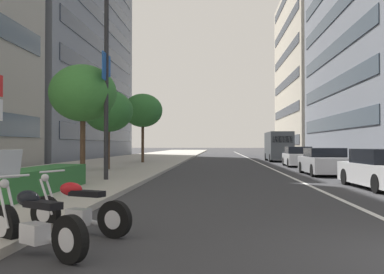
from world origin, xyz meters
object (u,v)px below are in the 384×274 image
(car_following_behind, at_px, (298,157))
(street_lamp_with_banners, at_px, (116,60))
(motorcycle_by_sign_pole, at_px, (33,223))
(motorcycle_under_tarp, at_px, (78,210))
(car_far_down_avenue, at_px, (384,170))
(delivery_van_ahead, at_px, (278,146))
(street_tree_near_plaza_corner, at_px, (143,111))
(street_tree_by_lamp_post, at_px, (83,94))
(street_tree_far_plaza, at_px, (108,111))
(car_lead_in_lane, at_px, (324,162))

(car_following_behind, xyz_separation_m, street_lamp_with_banners, (-14.14, 9.76, 4.27))
(motorcycle_by_sign_pole, xyz_separation_m, motorcycle_under_tarp, (1.42, -0.18, -0.03))
(car_following_behind, bearing_deg, car_far_down_avenue, -177.63)
(motorcycle_by_sign_pole, height_order, delivery_van_ahead, delivery_van_ahead)
(motorcycle_under_tarp, xyz_separation_m, street_tree_near_plaza_corner, (26.71, 3.50, 3.81))
(street_lamp_with_banners, xyz_separation_m, street_tree_near_plaza_corner, (16.84, 1.82, -0.71))
(street_lamp_with_banners, height_order, street_tree_near_plaza_corner, street_lamp_with_banners)
(street_lamp_with_banners, bearing_deg, street_tree_near_plaza_corner, 6.16)
(street_tree_by_lamp_post, relative_size, street_tree_far_plaza, 1.05)
(car_far_down_avenue, xyz_separation_m, street_tree_near_plaza_corner, (18.40, 11.75, 3.57))
(motorcycle_by_sign_pole, height_order, street_lamp_with_banners, street_lamp_with_banners)
(car_following_behind, bearing_deg, street_tree_near_plaza_corner, 78.63)
(car_far_down_avenue, height_order, street_tree_far_plaza, street_tree_far_plaza)
(car_following_behind, bearing_deg, street_tree_far_plaza, 121.64)
(street_tree_near_plaza_corner, bearing_deg, motorcycle_by_sign_pole, -173.26)
(street_tree_far_plaza, height_order, street_tree_near_plaza_corner, street_tree_near_plaza_corner)
(motorcycle_under_tarp, distance_m, street_tree_by_lamp_post, 11.44)
(motorcycle_by_sign_pole, distance_m, street_tree_far_plaza, 19.17)
(car_lead_in_lane, bearing_deg, motorcycle_under_tarp, 152.72)
(car_far_down_avenue, height_order, car_following_behind, car_following_behind)
(street_tree_far_plaza, bearing_deg, motorcycle_by_sign_pole, -168.86)
(motorcycle_under_tarp, xyz_separation_m, delivery_van_ahead, (33.45, -8.00, 1.03))
(delivery_van_ahead, bearing_deg, motorcycle_under_tarp, 166.98)
(motorcycle_by_sign_pole, xyz_separation_m, street_lamp_with_banners, (11.29, 1.51, 4.50))
(motorcycle_by_sign_pole, bearing_deg, street_tree_near_plaza_corner, -49.64)
(motorcycle_under_tarp, bearing_deg, street_lamp_with_banners, -58.08)
(motorcycle_under_tarp, xyz_separation_m, street_tree_far_plaza, (17.16, 3.83, 3.05))
(delivery_van_ahead, bearing_deg, car_following_behind, -179.06)
(street_tree_by_lamp_post, bearing_deg, car_following_behind, -39.83)
(car_lead_in_lane, xyz_separation_m, street_tree_by_lamp_post, (-4.83, 11.05, 3.04))
(car_lead_in_lane, relative_size, street_tree_by_lamp_post, 0.93)
(street_lamp_with_banners, xyz_separation_m, street_tree_by_lamp_post, (0.61, 1.52, -1.25))
(street_tree_by_lamp_post, bearing_deg, car_far_down_avenue, -100.76)
(car_following_behind, relative_size, street_tree_near_plaza_corner, 0.79)
(motorcycle_by_sign_pole, bearing_deg, street_tree_by_lamp_post, -42.09)
(street_tree_by_lamp_post, bearing_deg, motorcycle_by_sign_pole, -165.72)
(car_following_behind, distance_m, street_lamp_with_banners, 17.71)
(car_far_down_avenue, distance_m, street_tree_near_plaza_corner, 22.13)
(delivery_van_ahead, distance_m, street_tree_far_plaza, 20.23)
(car_far_down_avenue, xyz_separation_m, car_following_behind, (15.71, 0.17, 0.01))
(car_lead_in_lane, distance_m, street_lamp_with_banners, 11.78)
(motorcycle_by_sign_pole, relative_size, car_far_down_avenue, 0.41)
(delivery_van_ahead, height_order, street_lamp_with_banners, street_lamp_with_banners)
(car_far_down_avenue, xyz_separation_m, street_tree_by_lamp_post, (2.18, 11.46, 3.03))
(motorcycle_by_sign_pole, bearing_deg, car_following_behind, -74.36)
(motorcycle_by_sign_pole, distance_m, car_lead_in_lane, 18.55)
(street_tree_by_lamp_post, height_order, street_tree_far_plaza, street_tree_by_lamp_post)
(car_lead_in_lane, height_order, street_tree_near_plaza_corner, street_tree_near_plaza_corner)
(motorcycle_by_sign_pole, xyz_separation_m, car_following_behind, (25.43, -8.26, 0.23))
(motorcycle_by_sign_pole, distance_m, street_lamp_with_banners, 12.24)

